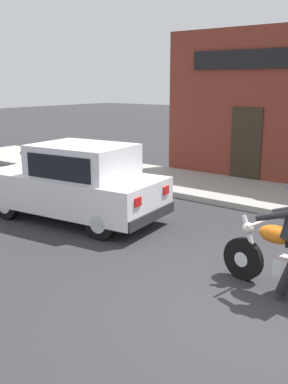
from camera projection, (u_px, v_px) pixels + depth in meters
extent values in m
plane|color=#2B2B2D|center=(259.00, 307.00, 5.69)|extent=(80.00, 80.00, 0.00)
cube|color=#9E9B93|center=(235.00, 191.00, 11.40)|extent=(2.60, 22.00, 0.14)
cube|color=#2D2319|center=(246.00, 146.00, 12.37)|extent=(0.04, 0.90, 2.10)
cylinder|color=black|center=(243.00, 259.00, 6.42)|extent=(0.19, 0.63, 0.62)
cylinder|color=silver|center=(243.00, 259.00, 6.42)|extent=(0.15, 0.23, 0.22)
ellipsoid|color=orange|center=(277.00, 235.00, 5.95)|extent=(0.37, 0.56, 0.24)
cylinder|color=silver|center=(250.00, 240.00, 6.28)|extent=(0.12, 0.33, 0.68)
cylinder|color=silver|center=(259.00, 222.00, 6.12)|extent=(0.56, 0.12, 0.04)
sphere|color=silver|center=(248.00, 228.00, 6.27)|extent=(0.16, 0.16, 0.16)
cylinder|color=#232328|center=(274.00, 216.00, 5.70)|extent=(0.16, 0.53, 0.26)
cylinder|color=black|center=(7.00, 205.00, 9.27)|extent=(0.25, 0.62, 0.60)
cylinder|color=silver|center=(7.00, 205.00, 9.27)|extent=(0.24, 0.35, 0.33)
cylinder|color=black|center=(55.00, 191.00, 10.46)|extent=(0.25, 0.62, 0.60)
cylinder|color=silver|center=(55.00, 191.00, 10.46)|extent=(0.24, 0.35, 0.33)
cylinder|color=black|center=(100.00, 223.00, 8.06)|extent=(0.25, 0.62, 0.60)
cylinder|color=silver|center=(100.00, 223.00, 8.06)|extent=(0.24, 0.35, 0.33)
cylinder|color=black|center=(142.00, 205.00, 9.25)|extent=(0.25, 0.62, 0.60)
cylinder|color=silver|center=(142.00, 205.00, 9.25)|extent=(0.24, 0.35, 0.33)
cube|color=silver|center=(74.00, 191.00, 9.19)|extent=(2.08, 3.87, 0.70)
cube|color=silver|center=(83.00, 161.00, 8.91)|extent=(1.66, 2.06, 0.66)
cube|color=black|center=(50.00, 160.00, 9.36)|extent=(1.36, 0.51, 0.51)
cube|color=black|center=(58.00, 168.00, 8.31)|extent=(0.22, 1.51, 0.46)
cube|color=black|center=(104.00, 157.00, 9.51)|extent=(0.22, 1.51, 0.46)
cube|color=red|center=(138.00, 202.00, 7.79)|extent=(0.20, 0.06, 0.16)
cube|color=silver|center=(27.00, 172.00, 10.52)|extent=(0.24, 0.07, 0.14)
cube|color=red|center=(166.00, 190.00, 8.63)|extent=(0.20, 0.06, 0.16)
cube|color=#28282B|center=(12.00, 191.00, 10.18)|extent=(1.61, 0.32, 0.20)
cube|color=#28282B|center=(151.00, 216.00, 8.32)|extent=(1.61, 0.32, 0.20)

